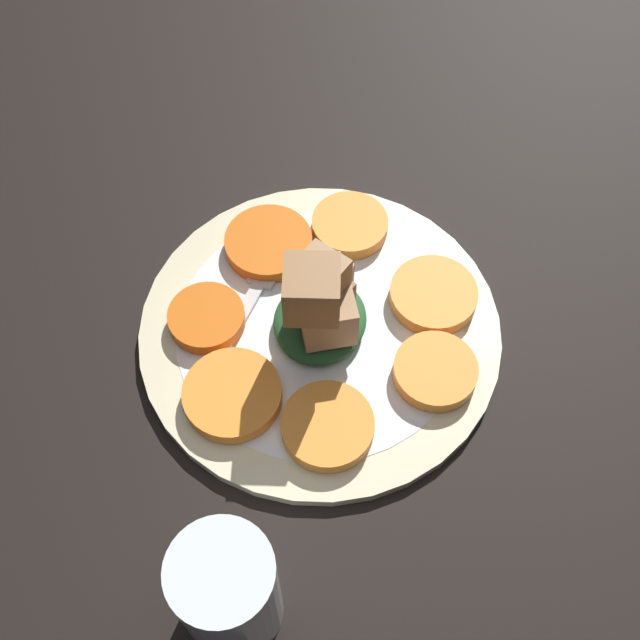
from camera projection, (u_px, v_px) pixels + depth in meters
table_slab at (320, 339)px, 69.29cm from camera, size 120.00×120.00×2.00cm
plate at (320, 330)px, 67.99cm from camera, size 30.54×30.54×1.05cm
carrot_slice_0 at (232, 395)px, 63.41cm from camera, size 7.89×7.89×1.35cm
carrot_slice_1 at (327, 426)px, 62.01cm from camera, size 7.30×7.30×1.35cm
carrot_slice_2 at (435, 371)px, 64.51cm from camera, size 6.82×6.82×1.35cm
carrot_slice_3 at (433, 295)px, 68.33cm from camera, size 7.50×7.50×1.35cm
carrot_slice_4 at (350, 225)px, 72.24cm from camera, size 6.89×6.89×1.35cm
carrot_slice_5 at (269, 243)px, 71.18cm from camera, size 7.80×7.80×1.35cm
carrot_slice_6 at (207, 318)px, 67.12cm from camera, size 6.46×6.46×1.35cm
center_pile at (320, 303)px, 63.77cm from camera, size 8.78×7.69×10.33cm
fork at (245, 309)px, 68.14cm from camera, size 19.82×3.24×0.40cm
water_glass at (228, 592)px, 51.88cm from camera, size 6.79×6.79×11.06cm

